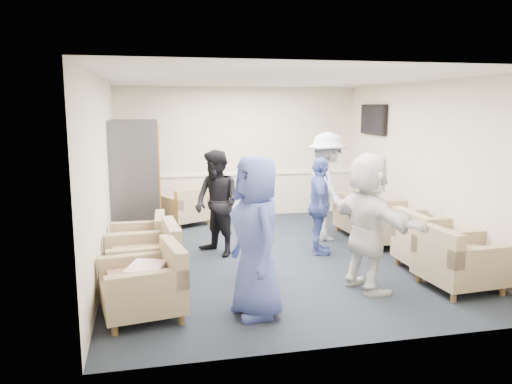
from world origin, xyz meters
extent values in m
plane|color=black|center=(0.00, 0.00, 0.00)|extent=(6.00, 6.00, 0.00)
plane|color=silver|center=(0.00, 0.00, 2.70)|extent=(6.00, 6.00, 0.00)
cube|color=beige|center=(0.00, 3.00, 1.35)|extent=(5.00, 0.02, 2.70)
cube|color=beige|center=(0.00, -3.00, 1.35)|extent=(5.00, 0.02, 2.70)
cube|color=beige|center=(-2.50, 0.00, 1.35)|extent=(0.02, 6.00, 2.70)
cube|color=beige|center=(2.50, 0.00, 1.35)|extent=(0.02, 6.00, 2.70)
cube|color=white|center=(0.00, 2.98, 0.90)|extent=(4.98, 0.04, 0.06)
cube|color=black|center=(2.44, 1.80, 2.05)|extent=(0.07, 1.00, 0.58)
cube|color=black|center=(2.40, 1.80, 2.05)|extent=(0.01, 0.92, 0.50)
cube|color=#51515A|center=(2.48, 1.80, 1.90)|extent=(0.04, 0.10, 0.25)
cube|color=#907B5D|center=(-1.99, -1.87, 0.26)|extent=(0.99, 0.99, 0.28)
cube|color=#88644B|center=(-1.99, -1.87, 0.45)|extent=(0.68, 0.65, 0.10)
cube|color=#907B5D|center=(-1.64, -1.81, 0.60)|extent=(0.28, 0.87, 0.40)
cube|color=#907B5D|center=(-1.98, -1.00, 0.27)|extent=(0.96, 0.96, 0.29)
cube|color=#88644B|center=(-1.98, -1.00, 0.47)|extent=(0.66, 0.62, 0.11)
cube|color=#907B5D|center=(-1.61, -0.98, 0.63)|extent=(0.21, 0.90, 0.42)
cube|color=#907B5D|center=(-2.07, -0.04, 0.25)|extent=(0.84, 0.84, 0.26)
cube|color=#88644B|center=(-2.07, -0.04, 0.43)|extent=(0.58, 0.54, 0.09)
cube|color=#907B5D|center=(-1.73, -0.06, 0.57)|extent=(0.17, 0.81, 0.38)
cube|color=#907B5D|center=(1.96, -1.85, 0.27)|extent=(0.94, 0.94, 0.29)
cube|color=#88644B|center=(1.96, -1.85, 0.47)|extent=(0.65, 0.61, 0.10)
cube|color=#907B5D|center=(1.60, -1.87, 0.62)|extent=(0.21, 0.89, 0.41)
cube|color=#907B5D|center=(2.05, -1.15, 0.28)|extent=(0.92, 0.92, 0.30)
cube|color=#88644B|center=(2.05, -1.15, 0.48)|extent=(0.64, 0.60, 0.11)
cube|color=#907B5D|center=(1.67, -1.15, 0.65)|extent=(0.16, 0.92, 0.43)
cube|color=#907B5D|center=(2.01, 0.20, 0.29)|extent=(1.08, 1.08, 0.31)
cube|color=#88644B|center=(2.01, 0.20, 0.50)|extent=(0.74, 0.70, 0.11)
cube|color=#907B5D|center=(1.62, 0.26, 0.67)|extent=(0.29, 0.96, 0.45)
cube|color=#907B5D|center=(1.91, 1.01, 0.24)|extent=(0.83, 0.83, 0.26)
cube|color=#88644B|center=(1.91, 1.01, 0.42)|extent=(0.57, 0.54, 0.09)
cube|color=#907B5D|center=(1.58, 0.99, 0.56)|extent=(0.17, 0.80, 0.37)
cube|color=#907B5D|center=(-1.17, 2.46, 0.24)|extent=(1.06, 1.06, 0.26)
cube|color=#88644B|center=(-1.17, 2.46, 0.42)|extent=(0.70, 0.72, 0.09)
cube|color=#907B5D|center=(-1.03, 2.17, 0.56)|extent=(0.77, 0.47, 0.37)
cube|color=#51515A|center=(-2.10, 1.61, 1.04)|extent=(0.82, 0.98, 2.07)
cube|color=#FF5705|center=(-1.68, 1.61, 1.14)|extent=(0.02, 0.84, 1.66)
cube|color=black|center=(-1.68, 1.61, 0.27)|extent=(0.02, 0.49, 0.13)
cube|color=black|center=(-1.55, -0.83, 0.18)|extent=(0.30, 0.24, 0.37)
sphere|color=black|center=(-1.55, -0.83, 0.35)|extent=(0.18, 0.18, 0.18)
cube|color=white|center=(-1.94, -1.87, 0.52)|extent=(0.49, 0.57, 0.14)
imported|color=#4454A4|center=(-0.74, -2.07, 0.90)|extent=(0.70, 0.95, 1.79)
imported|color=#4454A4|center=(-0.56, -0.99, 0.78)|extent=(0.46, 0.62, 1.55)
imported|color=black|center=(-0.85, 0.28, 0.82)|extent=(0.95, 1.01, 1.65)
imported|color=silver|center=(1.14, 0.80, 0.93)|extent=(0.69, 1.21, 1.87)
imported|color=#4454A4|center=(0.73, 0.01, 0.77)|extent=(0.59, 0.96, 1.53)
imported|color=silver|center=(0.78, -1.62, 0.88)|extent=(0.90, 1.70, 1.75)
camera|label=1|loc=(-1.89, -7.23, 2.31)|focal=35.00mm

